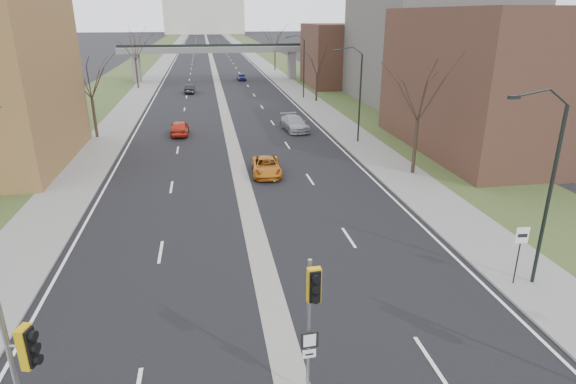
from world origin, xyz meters
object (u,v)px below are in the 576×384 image
object	(u,v)px
car_right_far	(241,77)
signal_pole_median	(312,309)
car_left_near	(180,128)
car_right_mid	(294,123)
signal_pole_left	(7,341)
car_right_near	(266,166)
car_left_far	(190,89)
speed_limit_sign	(520,245)

from	to	relation	value
car_right_far	signal_pole_median	bearing A→B (deg)	-95.53
car_left_near	car_right_mid	bearing A→B (deg)	-179.64
signal_pole_left	car_right_near	world-z (taller)	signal_pole_left
car_left_near	car_right_mid	xyz separation A→B (m)	(11.76, -0.05, 0.02)
car_left_near	car_left_far	world-z (taller)	car_left_near
signal_pole_left	car_left_near	world-z (taller)	signal_pole_left
car_left_far	car_left_near	bearing A→B (deg)	92.28
signal_pole_median	car_right_far	xyz separation A→B (m)	(4.11, 78.96, -2.76)
signal_pole_left	signal_pole_median	distance (m)	8.09
car_right_far	car_right_mid	bearing A→B (deg)	-89.53
car_left_near	car_right_mid	distance (m)	11.76
speed_limit_sign	car_left_near	distance (m)	35.70
signal_pole_median	car_left_far	xyz separation A→B (m)	(-4.97, 64.89, -2.72)
car_left_far	speed_limit_sign	bearing A→B (deg)	107.72
signal_pole_left	signal_pole_median	bearing A→B (deg)	19.21
signal_pole_left	car_left_near	distance (m)	37.74
car_left_far	car_right_mid	bearing A→B (deg)	115.32
signal_pole_left	car_right_far	world-z (taller)	signal_pole_left
car_right_mid	signal_pole_median	bearing A→B (deg)	-105.53
car_right_mid	car_right_near	bearing A→B (deg)	-114.46
car_left_near	car_right_far	bearing A→B (deg)	-102.25
speed_limit_sign	car_left_far	xyz separation A→B (m)	(-15.44, 59.73, -1.35)
car_right_near	car_right_far	size ratio (longest dim) A/B	1.27
signal_pole_median	car_left_near	size ratio (longest dim) A/B	1.12
signal_pole_median	car_left_far	distance (m)	65.13
car_left_far	signal_pole_left	bearing A→B (deg)	90.51
car_left_far	car_right_near	xyz separation A→B (m)	(6.54, -41.96, -0.01)
signal_pole_median	car_right_mid	distance (m)	37.68
speed_limit_sign	car_right_far	xyz separation A→B (m)	(-6.35, 73.81, -1.39)
signal_pole_median	speed_limit_sign	xyz separation A→B (m)	(10.46, 5.15, -1.37)
car_right_near	car_right_mid	xyz separation A→B (m)	(4.76, 14.13, 0.12)
car_right_mid	car_right_far	size ratio (longest dim) A/B	1.44
car_left_far	car_right_mid	world-z (taller)	car_right_mid
car_right_mid	car_right_far	distance (m)	41.97
car_left_near	signal_pole_left	bearing A→B (deg)	86.56
car_left_near	car_right_far	size ratio (longest dim) A/B	1.19
signal_pole_left	car_right_mid	bearing A→B (deg)	85.12
car_left_near	car_right_near	xyz separation A→B (m)	(7.00, -14.18, -0.10)
car_left_near	car_right_far	distance (m)	42.93
signal_pole_median	speed_limit_sign	world-z (taller)	signal_pole_median
car_right_far	car_left_near	bearing A→B (deg)	-105.40
signal_pole_median	car_right_mid	bearing A→B (deg)	77.40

